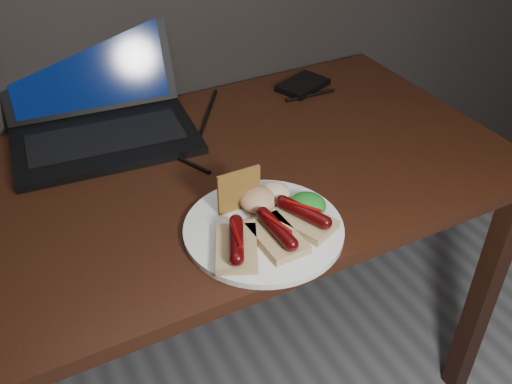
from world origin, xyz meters
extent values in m
cube|color=black|center=(0.00, 1.38, 0.73)|extent=(1.40, 0.70, 0.03)
cube|color=black|center=(0.65, 1.08, 0.36)|extent=(0.05, 0.05, 0.72)
cube|color=black|center=(0.65, 1.68, 0.36)|extent=(0.05, 0.05, 0.72)
cube|color=black|center=(-0.11, 1.58, 0.76)|extent=(0.42, 0.29, 0.02)
cube|color=black|center=(-0.11, 1.58, 0.77)|extent=(0.35, 0.17, 0.00)
cube|color=black|center=(-0.10, 1.75, 0.88)|extent=(0.41, 0.13, 0.23)
cube|color=#061841|center=(-0.10, 1.75, 0.88)|extent=(0.36, 0.11, 0.20)
cube|color=black|center=(0.42, 1.62, 0.76)|extent=(0.15, 0.13, 0.02)
cylinder|color=black|center=(0.01, 1.45, 0.75)|extent=(0.08, 0.17, 0.01)
cylinder|color=black|center=(0.15, 1.61, 0.75)|extent=(0.13, 0.19, 0.01)
cylinder|color=black|center=(0.42, 1.57, 0.75)|extent=(0.14, 0.01, 0.01)
cylinder|color=silver|center=(0.06, 1.16, 0.76)|extent=(0.31, 0.31, 0.01)
cube|color=tan|center=(-0.01, 1.12, 0.77)|extent=(0.11, 0.13, 0.02)
cylinder|color=#480504|center=(-0.01, 1.12, 0.79)|extent=(0.06, 0.10, 0.02)
sphere|color=#480504|center=(-0.03, 1.07, 0.79)|extent=(0.02, 0.02, 0.02)
sphere|color=#480504|center=(0.01, 1.16, 0.79)|extent=(0.03, 0.02, 0.02)
cylinder|color=#630404|center=(-0.01, 1.12, 0.80)|extent=(0.02, 0.07, 0.01)
cube|color=tan|center=(0.06, 1.11, 0.77)|extent=(0.07, 0.12, 0.02)
cylinder|color=#480504|center=(0.06, 1.11, 0.79)|extent=(0.03, 0.10, 0.02)
sphere|color=#480504|center=(0.06, 1.06, 0.79)|extent=(0.03, 0.02, 0.02)
sphere|color=#480504|center=(0.06, 1.16, 0.79)|extent=(0.03, 0.02, 0.02)
cylinder|color=#630404|center=(0.06, 1.11, 0.80)|extent=(0.02, 0.07, 0.01)
cube|color=tan|center=(0.12, 1.13, 0.77)|extent=(0.11, 0.13, 0.02)
cylinder|color=#480504|center=(0.12, 1.13, 0.79)|extent=(0.06, 0.10, 0.02)
sphere|color=#480504|center=(0.14, 1.08, 0.79)|extent=(0.03, 0.02, 0.02)
sphere|color=#480504|center=(0.11, 1.17, 0.79)|extent=(0.02, 0.02, 0.02)
cylinder|color=#630404|center=(0.12, 1.13, 0.80)|extent=(0.05, 0.06, 0.01)
cube|color=#A87D2E|center=(0.04, 1.22, 0.80)|extent=(0.08, 0.01, 0.08)
ellipsoid|color=#115711|center=(0.15, 1.15, 0.78)|extent=(0.07, 0.07, 0.04)
ellipsoid|color=maroon|center=(0.08, 1.21, 0.78)|extent=(0.07, 0.07, 0.04)
ellipsoid|color=#EDE7CC|center=(0.11, 1.21, 0.78)|extent=(0.06, 0.06, 0.04)
camera|label=1|loc=(-0.32, 0.46, 1.43)|focal=40.00mm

